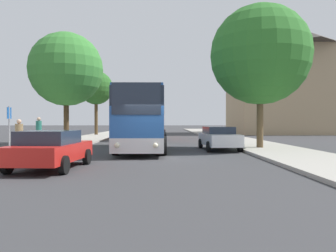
{
  "coord_description": "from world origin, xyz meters",
  "views": [
    {
      "loc": [
        0.54,
        -15.05,
        1.71
      ],
      "look_at": [
        0.8,
        8.55,
        1.42
      ],
      "focal_mm": 35.0,
      "sensor_mm": 36.0,
      "label": 1
    }
  ],
  "objects_px": {
    "tree_left_far": "(96,88)",
    "pedestrian_waiting_far": "(39,131)",
    "parked_car_left_curb": "(51,149)",
    "bus_front": "(144,119)",
    "tree_left_near": "(66,69)",
    "pedestrian_waiting_near": "(19,137)",
    "parked_car_right_near": "(219,138)",
    "bus_stop_sign": "(9,124)",
    "tree_right_near": "(260,55)",
    "bus_middle": "(151,121)"
  },
  "relations": [
    {
      "from": "tree_left_far",
      "to": "bus_front",
      "type": "bearing_deg",
      "value": -70.93
    },
    {
      "from": "pedestrian_waiting_near",
      "to": "parked_car_left_curb",
      "type": "bearing_deg",
      "value": -30.18
    },
    {
      "from": "pedestrian_waiting_near",
      "to": "bus_stop_sign",
      "type": "bearing_deg",
      "value": 151.9
    },
    {
      "from": "parked_car_left_curb",
      "to": "bus_stop_sign",
      "type": "height_order",
      "value": "bus_stop_sign"
    },
    {
      "from": "bus_middle",
      "to": "bus_front",
      "type": "bearing_deg",
      "value": -90.33
    },
    {
      "from": "bus_middle",
      "to": "bus_stop_sign",
      "type": "bearing_deg",
      "value": -112.83
    },
    {
      "from": "parked_car_right_near",
      "to": "pedestrian_waiting_far",
      "type": "height_order",
      "value": "pedestrian_waiting_far"
    },
    {
      "from": "pedestrian_waiting_far",
      "to": "tree_left_far",
      "type": "relative_size",
      "value": 0.24
    },
    {
      "from": "parked_car_left_curb",
      "to": "pedestrian_waiting_far",
      "type": "bearing_deg",
      "value": 116.39
    },
    {
      "from": "bus_stop_sign",
      "to": "tree_right_near",
      "type": "bearing_deg",
      "value": 11.7
    },
    {
      "from": "parked_car_left_curb",
      "to": "pedestrian_waiting_near",
      "type": "xyz_separation_m",
      "value": [
        -2.82,
        3.79,
        0.27
      ]
    },
    {
      "from": "tree_right_near",
      "to": "bus_front",
      "type": "bearing_deg",
      "value": -177.5
    },
    {
      "from": "bus_front",
      "to": "pedestrian_waiting_far",
      "type": "xyz_separation_m",
      "value": [
        -6.92,
        1.6,
        -0.76
      ]
    },
    {
      "from": "tree_left_near",
      "to": "parked_car_right_near",
      "type": "bearing_deg",
      "value": -26.51
    },
    {
      "from": "bus_stop_sign",
      "to": "tree_left_far",
      "type": "relative_size",
      "value": 0.3
    },
    {
      "from": "parked_car_left_curb",
      "to": "bus_front",
      "type": "bearing_deg",
      "value": 72.86
    },
    {
      "from": "bus_front",
      "to": "bus_stop_sign",
      "type": "height_order",
      "value": "bus_front"
    },
    {
      "from": "tree_left_far",
      "to": "pedestrian_waiting_far",
      "type": "bearing_deg",
      "value": -89.19
    },
    {
      "from": "tree_right_near",
      "to": "tree_left_far",
      "type": "bearing_deg",
      "value": 124.98
    },
    {
      "from": "parked_car_left_curb",
      "to": "tree_right_near",
      "type": "distance_m",
      "value": 13.87
    },
    {
      "from": "pedestrian_waiting_far",
      "to": "parked_car_right_near",
      "type": "bearing_deg",
      "value": 18.4
    },
    {
      "from": "bus_front",
      "to": "bus_middle",
      "type": "xyz_separation_m",
      "value": [
        -0.14,
        14.08,
        -0.05
      ]
    },
    {
      "from": "pedestrian_waiting_near",
      "to": "pedestrian_waiting_far",
      "type": "relative_size",
      "value": 0.9
    },
    {
      "from": "bus_stop_sign",
      "to": "pedestrian_waiting_far",
      "type": "relative_size",
      "value": 1.27
    },
    {
      "from": "bus_front",
      "to": "tree_left_far",
      "type": "bearing_deg",
      "value": 109.18
    },
    {
      "from": "pedestrian_waiting_near",
      "to": "tree_left_near",
      "type": "relative_size",
      "value": 0.2
    },
    {
      "from": "tree_left_near",
      "to": "tree_right_near",
      "type": "bearing_deg",
      "value": -21.35
    },
    {
      "from": "pedestrian_waiting_near",
      "to": "tree_right_near",
      "type": "distance_m",
      "value": 14.39
    },
    {
      "from": "bus_front",
      "to": "pedestrian_waiting_near",
      "type": "height_order",
      "value": "bus_front"
    },
    {
      "from": "bus_middle",
      "to": "pedestrian_waiting_near",
      "type": "relative_size",
      "value": 6.83
    },
    {
      "from": "bus_front",
      "to": "tree_left_far",
      "type": "height_order",
      "value": "tree_left_far"
    },
    {
      "from": "tree_left_near",
      "to": "tree_right_near",
      "type": "height_order",
      "value": "tree_right_near"
    },
    {
      "from": "tree_left_near",
      "to": "pedestrian_waiting_near",
      "type": "bearing_deg",
      "value": -86.38
    },
    {
      "from": "bus_stop_sign",
      "to": "pedestrian_waiting_far",
      "type": "height_order",
      "value": "bus_stop_sign"
    },
    {
      "from": "tree_left_far",
      "to": "tree_right_near",
      "type": "distance_m",
      "value": 24.99
    },
    {
      "from": "tree_right_near",
      "to": "parked_car_right_near",
      "type": "bearing_deg",
      "value": -176.1
    },
    {
      "from": "tree_left_near",
      "to": "tree_left_far",
      "type": "distance_m",
      "value": 15.24
    },
    {
      "from": "parked_car_right_near",
      "to": "tree_left_far",
      "type": "relative_size",
      "value": 0.58
    },
    {
      "from": "pedestrian_waiting_near",
      "to": "tree_left_far",
      "type": "distance_m",
      "value": 25.32
    },
    {
      "from": "parked_car_right_near",
      "to": "tree_left_far",
      "type": "xyz_separation_m",
      "value": [
        -11.77,
        20.65,
        5.15
      ]
    },
    {
      "from": "bus_middle",
      "to": "parked_car_left_curb",
      "type": "height_order",
      "value": "bus_middle"
    },
    {
      "from": "bus_front",
      "to": "tree_left_far",
      "type": "relative_size",
      "value": 1.3
    },
    {
      "from": "pedestrian_waiting_near",
      "to": "bus_middle",
      "type": "bearing_deg",
      "value": 96.1
    },
    {
      "from": "bus_middle",
      "to": "tree_left_near",
      "type": "xyz_separation_m",
      "value": [
        -6.17,
        -8.51,
        3.95
      ]
    },
    {
      "from": "tree_left_far",
      "to": "tree_right_near",
      "type": "bearing_deg",
      "value": -55.02
    },
    {
      "from": "bus_front",
      "to": "parked_car_left_curb",
      "type": "bearing_deg",
      "value": -110.26
    },
    {
      "from": "parked_car_left_curb",
      "to": "tree_right_near",
      "type": "xyz_separation_m",
      "value": [
        10.04,
        8.11,
        5.09
      ]
    },
    {
      "from": "tree_left_near",
      "to": "bus_front",
      "type": "bearing_deg",
      "value": -41.42
    },
    {
      "from": "bus_front",
      "to": "tree_right_near",
      "type": "relative_size",
      "value": 1.17
    },
    {
      "from": "pedestrian_waiting_near",
      "to": "pedestrian_waiting_far",
      "type": "distance_m",
      "value": 5.74
    }
  ]
}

